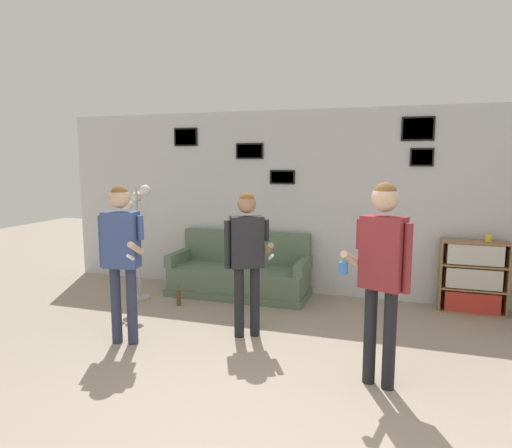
% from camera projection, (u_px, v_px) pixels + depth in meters
% --- Properties ---
extents(ground_plane, '(20.00, 20.00, 0.00)m').
position_uv_depth(ground_plane, '(229.00, 433.00, 3.33)').
color(ground_plane, gray).
extents(wall_back, '(8.37, 0.08, 2.70)m').
position_uv_depth(wall_back, '(321.00, 203.00, 6.64)').
color(wall_back, silver).
rests_on(wall_back, ground_plane).
extents(couch, '(2.05, 0.80, 0.91)m').
position_uv_depth(couch, '(240.00, 275.00, 6.74)').
color(couch, '#5B7056').
rests_on(couch, ground_plane).
extents(bookshelf, '(0.82, 0.30, 0.94)m').
position_uv_depth(bookshelf, '(473.00, 277.00, 5.94)').
color(bookshelf, olive).
rests_on(bookshelf, ground_plane).
extents(floor_lamp, '(0.36, 0.39, 1.64)m').
position_uv_depth(floor_lamp, '(137.00, 219.00, 6.40)').
color(floor_lamp, '#ADA89E').
rests_on(floor_lamp, ground_plane).
extents(person_player_foreground_left, '(0.54, 0.44, 1.72)m').
position_uv_depth(person_player_foreground_left, '(121.00, 247.00, 4.83)').
color(person_player_foreground_left, '#2D334C').
rests_on(person_player_foreground_left, ground_plane).
extents(person_player_foreground_center, '(0.59, 0.37, 1.63)m').
position_uv_depth(person_player_foreground_center, '(247.00, 250.00, 5.04)').
color(person_player_foreground_center, black).
rests_on(person_player_foreground_center, ground_plane).
extents(person_watcher_holding_cup, '(0.58, 0.39, 1.80)m').
position_uv_depth(person_watcher_holding_cup, '(382.00, 262.00, 3.88)').
color(person_watcher_holding_cup, black).
rests_on(person_watcher_holding_cup, ground_plane).
extents(bottle_on_floor, '(0.06, 0.06, 0.29)m').
position_uv_depth(bottle_on_floor, '(179.00, 297.00, 6.25)').
color(bottle_on_floor, brown).
rests_on(bottle_on_floor, ground_plane).
extents(drinking_cup, '(0.08, 0.08, 0.09)m').
position_uv_depth(drinking_cup, '(489.00, 238.00, 5.82)').
color(drinking_cup, yellow).
rests_on(drinking_cup, bookshelf).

